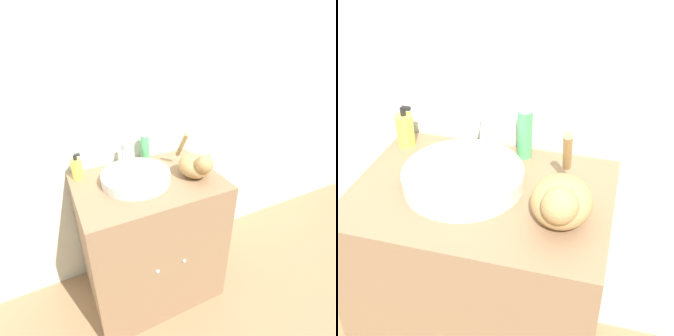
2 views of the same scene
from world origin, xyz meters
The scene contains 7 objects.
wall_back centered at (0.00, 0.64, 1.25)m, with size 6.00×0.05×2.50m.
vanity_cabinet centered at (0.00, 0.30, 0.44)m, with size 0.84×0.61×0.89m.
sink_basin centered at (-0.07, 0.32, 0.92)m, with size 0.39×0.39×0.06m.
faucet centered at (-0.07, 0.52, 0.96)m, with size 0.14×0.11×0.16m.
cat centered at (0.27, 0.21, 0.97)m, with size 0.20×0.34×0.24m.
soap_bottle centered at (-0.36, 0.50, 0.95)m, with size 0.06×0.06×0.16m.
spray_bottle centered at (0.08, 0.54, 0.99)m, with size 0.05×0.05×0.22m.
Camera 2 is at (0.40, -0.84, 1.78)m, focal length 50.00 mm.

